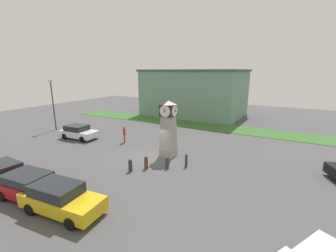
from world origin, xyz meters
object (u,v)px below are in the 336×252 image
bollard_near_tower (186,160)px  bollard_far_row (146,162)px  bollard_mid_row (167,163)px  car_near_tower (31,186)px  car_navy_sedan (5,173)px  car_silver_hatch (79,132)px  street_lamp_near_road (53,101)px  bollard_end_row (130,165)px  pedestrian_near_bench (124,133)px  car_by_building (61,198)px  clock_tower (168,129)px

bollard_near_tower → bollard_far_row: 3.15m
bollard_mid_row → car_near_tower: size_ratio=0.20×
bollard_near_tower → car_navy_sedan: 12.64m
bollard_far_row → car_navy_sedan: size_ratio=0.25×
bollard_mid_row → car_navy_sedan: car_navy_sedan is taller
bollard_far_row → car_silver_hatch: (-11.11, 3.06, 0.25)m
bollard_far_row → street_lamp_near_road: street_lamp_near_road is taller
bollard_end_row → pedestrian_near_bench: pedestrian_near_bench is taller
bollard_far_row → street_lamp_near_road: bearing=165.7°
car_silver_hatch → bollard_far_row: bearing=-15.4°
car_by_building → pedestrian_near_bench: size_ratio=2.74×
car_silver_hatch → street_lamp_near_road: bearing=167.8°
car_near_tower → pedestrian_near_bench: bearing=100.5°
bollard_mid_row → pedestrian_near_bench: (-7.12, 3.60, 0.52)m
clock_tower → car_silver_hatch: (-11.30, -0.18, -1.69)m
bollard_far_row → car_near_tower: 7.62m
bollard_end_row → car_navy_sedan: car_navy_sedan is taller
car_near_tower → pedestrian_near_bench: size_ratio=2.72×
car_navy_sedan → car_by_building: 6.06m
clock_tower → bollard_mid_row: bearing=-63.4°
car_navy_sedan → bollard_mid_row: bearing=41.1°
bollard_end_row → car_by_building: bearing=-91.3°
bollard_mid_row → bollard_near_tower: bearing=41.9°
pedestrian_near_bench → street_lamp_near_road: street_lamp_near_road is taller
car_by_building → pedestrian_near_bench: pedestrian_near_bench is taller
car_silver_hatch → clock_tower: bearing=0.9°
car_silver_hatch → pedestrian_near_bench: size_ratio=2.48×
car_navy_sedan → car_silver_hatch: bearing=113.5°
car_near_tower → pedestrian_near_bench: pedestrian_near_bench is taller
car_navy_sedan → street_lamp_near_road: (-9.88, 10.80, 2.93)m
street_lamp_near_road → car_near_tower: bearing=-39.8°
bollard_mid_row → car_silver_hatch: size_ratio=0.22×
car_by_building → pedestrian_near_bench: 12.12m
car_navy_sedan → car_by_building: size_ratio=0.86×
clock_tower → car_silver_hatch: 11.43m
bollard_far_row → car_navy_sedan: bearing=-136.9°
clock_tower → bollard_end_row: 4.75m
clock_tower → bollard_near_tower: bearing=-30.9°
car_near_tower → bollard_far_row: bearing=61.4°
car_navy_sedan → pedestrian_near_bench: (1.24, 10.89, 0.25)m
bollard_near_tower → car_by_building: bearing=-112.0°
bollard_far_row → bollard_mid_row: bearing=29.3°
car_navy_sedan → pedestrian_near_bench: 10.96m
bollard_near_tower → bollard_end_row: bearing=-139.9°
clock_tower → car_near_tower: 10.77m
pedestrian_near_bench → street_lamp_near_road: 11.44m
bollard_far_row → bollard_end_row: (-0.76, -0.98, -0.03)m
car_by_building → car_silver_hatch: size_ratio=1.11×
car_near_tower → bollard_near_tower: bearing=53.8°
car_navy_sedan → car_by_building: bearing=-2.2°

